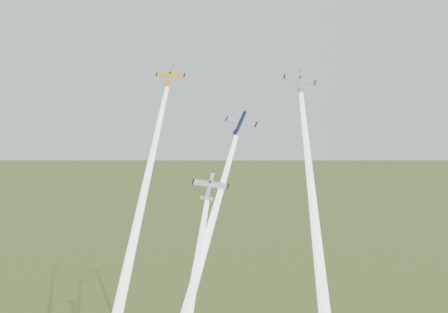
# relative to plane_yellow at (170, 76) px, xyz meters

# --- Properties ---
(plane_yellow) EXTENTS (7.86, 5.92, 6.53)m
(plane_yellow) POSITION_rel_plane_yellow_xyz_m (0.00, 0.00, 0.00)
(plane_yellow) COLOR gold
(smoke_trail_yellow) EXTENTS (11.19, 45.84, 65.94)m
(smoke_trail_yellow) POSITION_rel_plane_yellow_xyz_m (-4.44, -23.38, -34.87)
(smoke_trail_yellow) COLOR white
(plane_navy) EXTENTS (9.27, 7.03, 7.62)m
(plane_navy) POSITION_rel_plane_yellow_xyz_m (16.12, -9.14, -10.25)
(plane_navy) COLOR #0D113D
(smoke_trail_navy) EXTENTS (19.10, 38.74, 58.70)m
(smoke_trail_navy) POSITION_rel_plane_yellow_xyz_m (7.48, -28.64, -41.51)
(smoke_trail_navy) COLOR white
(plane_silver_right) EXTENTS (7.71, 5.47, 7.50)m
(plane_silver_right) POSITION_rel_plane_yellow_xyz_m (28.64, -6.89, -1.40)
(plane_silver_right) COLOR #A6ADB4
(smoke_trail_silver_right) EXTENTS (6.18, 39.88, 56.63)m
(smoke_trail_silver_right) POSITION_rel_plane_yellow_xyz_m (30.50, -27.43, -31.62)
(smoke_trail_silver_right) COLOR white
(plane_silver_low) EXTENTS (8.68, 6.27, 7.38)m
(plane_silver_low) POSITION_rel_plane_yellow_xyz_m (10.38, -18.56, -22.24)
(plane_silver_low) COLOR silver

